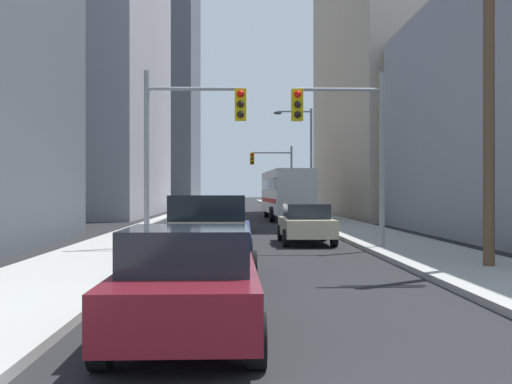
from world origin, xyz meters
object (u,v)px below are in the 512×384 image
object	(u,v)px
sedan_beige	(306,224)
traffic_signal_far_right	(273,168)
city_bus	(286,192)
traffic_signal_near_left	(190,130)
traffic_signal_near_right	(343,131)
pickup_truck_navy	(207,237)
sedan_green	(221,215)
sedan_maroon	(188,283)

from	to	relation	value
sedan_beige	traffic_signal_far_right	xyz separation A→B (m)	(0.64, 31.11, 3.27)
city_bus	traffic_signal_far_right	bearing A→B (deg)	90.95
traffic_signal_near_left	traffic_signal_near_right	world-z (taller)	same
city_bus	sedan_beige	world-z (taller)	city_bus
traffic_signal_far_right	city_bus	bearing A→B (deg)	-89.05
pickup_truck_navy	sedan_green	size ratio (longest dim) A/B	1.29
sedan_green	traffic_signal_near_left	size ratio (longest dim) A/B	0.70
city_bus	sedan_beige	xyz separation A→B (m)	(-0.83, -19.57, -1.16)
sedan_green	pickup_truck_navy	bearing A→B (deg)	-89.71
traffic_signal_near_right	sedan_beige	bearing A→B (deg)	108.81
sedan_maroon	traffic_signal_near_right	size ratio (longest dim) A/B	0.70
sedan_maroon	traffic_signal_far_right	xyz separation A→B (m)	(3.92, 46.13, 3.27)
sedan_maroon	traffic_signal_near_right	distance (m)	13.36
city_bus	traffic_signal_near_left	distance (m)	22.98
city_bus	traffic_signal_near_right	size ratio (longest dim) A/B	1.93
sedan_maroon	traffic_signal_near_left	size ratio (longest dim) A/B	0.70
traffic_signal_far_right	traffic_signal_near_right	bearing A→B (deg)	-89.50
city_bus	pickup_truck_navy	xyz separation A→B (m)	(-4.16, -28.53, -1.00)
sedan_maroon	traffic_signal_near_left	distance (m)	12.72
city_bus	traffic_signal_far_right	xyz separation A→B (m)	(-0.19, 11.54, 2.11)
sedan_maroon	traffic_signal_near_left	bearing A→B (deg)	94.23
sedan_green	traffic_signal_near_right	distance (m)	12.77
sedan_beige	traffic_signal_near_right	xyz separation A→B (m)	(0.94, -2.76, 3.24)
sedan_beige	sedan_green	xyz separation A→B (m)	(-3.41, 8.80, 0.00)
sedan_maroon	traffic_signal_near_right	xyz separation A→B (m)	(4.22, 12.26, 3.24)
sedan_beige	sedan_green	size ratio (longest dim) A/B	1.00
sedan_maroon	sedan_green	xyz separation A→B (m)	(-0.14, 23.82, 0.00)
pickup_truck_navy	traffic_signal_near_right	distance (m)	8.13
sedan_green	traffic_signal_far_right	distance (m)	22.91
city_bus	sedan_green	xyz separation A→B (m)	(-4.25, -10.76, -1.16)
sedan_beige	traffic_signal_near_left	distance (m)	5.97
traffic_signal_near_left	pickup_truck_navy	bearing A→B (deg)	-82.13
pickup_truck_navy	traffic_signal_near_left	world-z (taller)	traffic_signal_near_left
pickup_truck_navy	sedan_maroon	xyz separation A→B (m)	(0.05, -6.06, -0.16)
city_bus	sedan_maroon	size ratio (longest dim) A/B	2.75
city_bus	sedan_maroon	xyz separation A→B (m)	(-4.11, -34.59, -1.16)
traffic_signal_near_right	traffic_signal_far_right	xyz separation A→B (m)	(-0.30, 33.87, 0.03)
pickup_truck_navy	sedan_maroon	world-z (taller)	pickup_truck_navy
sedan_beige	traffic_signal_far_right	size ratio (longest dim) A/B	0.70
city_bus	traffic_signal_near_right	xyz separation A→B (m)	(0.11, -22.33, 2.08)
sedan_beige	city_bus	bearing A→B (deg)	87.56
sedan_maroon	sedan_green	distance (m)	23.83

